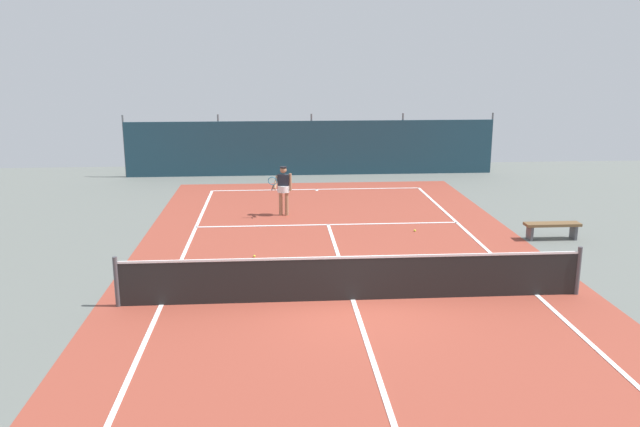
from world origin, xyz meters
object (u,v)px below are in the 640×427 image
tennis_ball_near_player (415,231)px  tennis_ball_midcourt (254,256)px  tennis_net (353,278)px  courtside_bench (552,227)px  tennis_player (283,187)px

tennis_ball_near_player → tennis_ball_midcourt: (-4.77, -2.22, 0.00)m
tennis_net → courtside_bench: 7.65m
tennis_player → courtside_bench: bearing=167.2°
courtside_bench → tennis_net: bearing=-145.6°
tennis_ball_near_player → tennis_ball_midcourt: bearing=-155.0°
tennis_player → courtside_bench: size_ratio=1.03×
tennis_net → tennis_ball_midcourt: (-2.22, 3.21, -0.48)m
tennis_player → tennis_ball_near_player: 4.65m
tennis_net → tennis_ball_midcourt: 3.94m
tennis_ball_near_player → tennis_ball_midcourt: 5.27m
tennis_player → courtside_bench: tennis_player is taller
tennis_ball_midcourt → tennis_player: bearing=79.4°
tennis_ball_near_player → courtside_bench: courtside_bench is taller
tennis_net → tennis_player: 7.89m
tennis_ball_midcourt → courtside_bench: 8.61m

